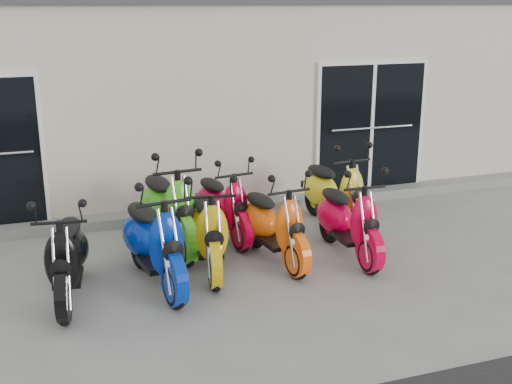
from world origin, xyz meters
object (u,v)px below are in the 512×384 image
Objects in this scene: scooter_front_red at (348,210)px; scooter_front_orange_a at (208,219)px; scooter_back_green at (168,197)px; scooter_back_red at (223,196)px; scooter_front_blue at (153,229)px; scooter_front_orange_b at (274,214)px; scooter_back_yellow at (335,183)px; scooter_front_black at (66,245)px.

scooter_front_orange_a is at bearing 174.50° from scooter_front_red.
scooter_back_red is (0.80, 0.14, -0.10)m from scooter_back_green.
scooter_front_orange_b is at bearing 0.37° from scooter_front_blue.
scooter_front_red is 0.96× the size of scooter_back_yellow.
scooter_front_red is 2.40m from scooter_back_green.
scooter_front_orange_b is at bearing -149.78° from scooter_back_yellow.
scooter_front_blue is 1.09× the size of scooter_front_red.
scooter_front_orange_b is at bearing 14.32° from scooter_front_black.
scooter_front_orange_b is at bearing -77.91° from scooter_back_red.
scooter_front_orange_a is 1.84m from scooter_front_red.
scooter_front_blue is 2.56m from scooter_front_red.
scooter_front_orange_b is at bearing -43.08° from scooter_back_green.
scooter_back_red is at bearing 39.00° from scooter_front_black.
scooter_back_green is (1.38, 1.15, 0.08)m from scooter_front_black.
scooter_back_green is at bearing 154.12° from scooter_front_red.
scooter_back_yellow reaches higher than scooter_front_red.
scooter_back_green reaches higher than scooter_front_orange_b.
scooter_front_orange_b is (2.56, 0.27, -0.00)m from scooter_front_black.
scooter_front_black is 1.00× the size of scooter_front_orange_b.
scooter_front_orange_b is 1.00× the size of scooter_front_red.
scooter_back_green is 1.08× the size of scooter_back_yellow.
scooter_front_red reaches higher than scooter_front_orange_b.
scooter_front_red is 1.17m from scooter_back_yellow.
scooter_front_red is 0.89× the size of scooter_back_green.
scooter_front_orange_a reaches higher than scooter_front_black.
scooter_back_red is (0.48, 1.01, -0.04)m from scooter_front_orange_a.
scooter_front_orange_b is (0.86, -0.01, -0.02)m from scooter_front_orange_a.
scooter_front_black is 0.97× the size of scooter_front_orange_a.
scooter_back_green is at bearing 62.40° from scooter_front_blue.
scooter_front_orange_a is at bearing -162.26° from scooter_back_yellow.
scooter_front_black is 1.00× the size of scooter_front_red.
scooter_back_green reaches higher than scooter_front_black.
scooter_front_blue is at bearing -152.54° from scooter_front_orange_a.
scooter_back_green is 1.16× the size of scooter_back_red.
scooter_back_green is at bearing 176.03° from scooter_back_yellow.
scooter_back_yellow reaches higher than scooter_back_red.
scooter_front_blue is at bearing -178.47° from scooter_front_red.
scooter_front_blue is 0.77m from scooter_front_orange_a.
scooter_front_black is 3.54m from scooter_front_red.
scooter_front_black is at bearing -146.34° from scooter_back_green.
scooter_back_green is at bearing -178.17° from scooter_back_red.
scooter_front_orange_a is 1.03× the size of scooter_front_red.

